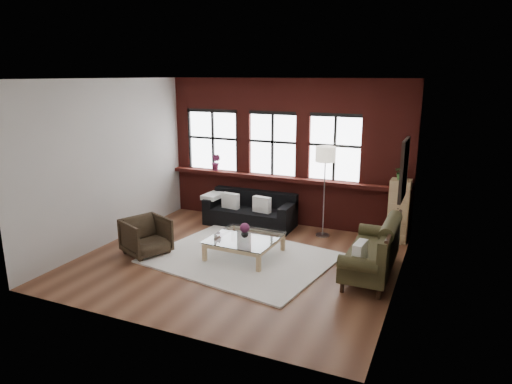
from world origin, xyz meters
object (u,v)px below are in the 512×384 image
at_px(armchair, 146,236).
at_px(floor_lamp, 324,189).
at_px(vase, 245,233).
at_px(drawer_chest, 399,211).
at_px(vintage_settee, 371,248).
at_px(dark_sofa, 250,210).
at_px(coffee_table, 245,247).

height_order(armchair, floor_lamp, floor_lamp).
relative_size(vase, drawer_chest, 0.11).
relative_size(vintage_settee, floor_lamp, 0.91).
xyz_separation_m(vase, drawer_chest, (2.46, 1.99, 0.18)).
bearing_deg(armchair, dark_sofa, -1.36).
height_order(vase, drawer_chest, drawer_chest).
distance_m(dark_sofa, drawer_chest, 3.15).
xyz_separation_m(dark_sofa, vase, (0.67, -1.70, 0.10)).
xyz_separation_m(coffee_table, drawer_chest, (2.46, 1.99, 0.45)).
xyz_separation_m(vase, floor_lamp, (1.00, 1.68, 0.56)).
bearing_deg(dark_sofa, armchair, -114.90).
bearing_deg(dark_sofa, drawer_chest, 5.29).
xyz_separation_m(dark_sofa, floor_lamp, (1.67, -0.01, 0.66)).
bearing_deg(vase, dark_sofa, 111.50).
distance_m(armchair, drawer_chest, 4.95).
height_order(vintage_settee, armchair, vintage_settee).
bearing_deg(vintage_settee, floor_lamp, 128.56).
bearing_deg(floor_lamp, drawer_chest, 11.75).
height_order(coffee_table, vase, vase).
xyz_separation_m(armchair, drawer_chest, (4.20, 2.60, 0.29)).
relative_size(dark_sofa, vintage_settee, 1.08).
bearing_deg(armchair, vase, -47.04).
bearing_deg(coffee_table, vase, 180.00).
bearing_deg(dark_sofa, vintage_settee, -28.37).
height_order(armchair, coffee_table, armchair).
distance_m(dark_sofa, vintage_settee, 3.32).
relative_size(armchair, coffee_table, 0.64).
distance_m(vintage_settee, coffee_table, 2.27).
bearing_deg(vase, vintage_settee, 3.04).
bearing_deg(vintage_settee, coffee_table, -176.96).
distance_m(armchair, coffee_table, 1.85).
bearing_deg(floor_lamp, vase, -120.85).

